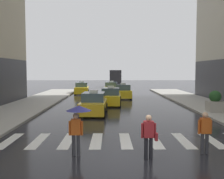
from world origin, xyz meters
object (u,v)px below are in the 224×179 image
at_px(pedestrian_with_umbrella, 78,117).
at_px(planter_mid_block, 215,102).
at_px(taxi_lead, 94,104).
at_px(box_truck, 116,78).
at_px(pedestrian_with_handbag, 149,134).
at_px(taxi_third, 123,92).
at_px(pedestrian_plain_coat, 205,130).
at_px(taxi_fourth, 111,88).
at_px(taxi_second, 111,97).
at_px(taxi_fifth, 82,89).

relative_size(pedestrian_with_umbrella, planter_mid_block, 1.21).
bearing_deg(taxi_lead, box_truck, 85.91).
bearing_deg(planter_mid_block, pedestrian_with_handbag, -122.58).
bearing_deg(taxi_third, pedestrian_with_handbag, -90.35).
distance_m(box_truck, pedestrian_plain_coat, 42.34).
bearing_deg(planter_mid_block, pedestrian_plain_coat, -113.93).
bearing_deg(pedestrian_with_handbag, taxi_fourth, 92.52).
bearing_deg(taxi_fourth, pedestrian_plain_coat, -82.74).
distance_m(taxi_lead, pedestrian_with_umbrella, 9.79).
distance_m(taxi_second, planter_mid_block, 9.45).
xyz_separation_m(pedestrian_with_umbrella, pedestrian_plain_coat, (4.92, 0.17, -0.58)).
bearing_deg(taxi_third, taxi_lead, -103.67).
distance_m(taxi_second, taxi_fourth, 12.71).
relative_size(taxi_second, box_truck, 0.61).
distance_m(taxi_fifth, planter_mid_block, 20.70).
relative_size(taxi_third, taxi_fourth, 0.98).
distance_m(box_truck, pedestrian_with_handbag, 42.87).
bearing_deg(taxi_third, pedestrian_with_umbrella, -97.47).
distance_m(box_truck, pedestrian_with_umbrella, 42.49).
bearing_deg(taxi_fourth, taxi_fifth, -166.29).
height_order(taxi_third, box_truck, box_truck).
bearing_deg(pedestrian_plain_coat, taxi_third, 95.82).
bearing_deg(pedestrian_plain_coat, box_truck, 93.50).
xyz_separation_m(taxi_second, pedestrian_plain_coat, (3.61, -14.84, 0.21)).
bearing_deg(taxi_fifth, taxi_third, -45.04).
bearing_deg(planter_mid_block, taxi_fourth, 113.49).
xyz_separation_m(taxi_lead, pedestrian_plain_coat, (4.92, -9.58, 0.21)).
distance_m(taxi_third, planter_mid_block, 13.06).
bearing_deg(pedestrian_with_handbag, taxi_lead, 104.57).
bearing_deg(taxi_second, taxi_third, 76.57).
xyz_separation_m(taxi_fourth, planter_mid_block, (7.79, -17.92, 0.15)).
bearing_deg(taxi_lead, taxi_second, 76.05).
xyz_separation_m(taxi_lead, pedestrian_with_umbrella, (0.00, -9.76, 0.79)).
xyz_separation_m(taxi_lead, taxi_fifth, (-2.74, 16.96, 0.00)).
distance_m(taxi_fifth, box_truck, 16.55).
relative_size(box_truck, pedestrian_plain_coat, 4.60).
height_order(taxi_second, pedestrian_plain_coat, taxi_second).
xyz_separation_m(box_truck, pedestrian_with_umbrella, (-2.34, -42.43, -0.34)).
distance_m(taxi_lead, taxi_third, 11.76).
distance_m(taxi_third, pedestrian_with_umbrella, 21.38).
distance_m(taxi_fourth, pedestrian_with_umbrella, 27.78).
height_order(taxi_lead, taxi_second, same).
bearing_deg(taxi_lead, taxi_fifth, 99.19).
bearing_deg(taxi_second, taxi_fifth, 109.11).
xyz_separation_m(taxi_second, planter_mid_block, (7.89, -5.21, 0.15)).
height_order(taxi_fifth, planter_mid_block, taxi_fifth).
bearing_deg(pedestrian_plain_coat, taxi_fifth, 106.11).
distance_m(taxi_second, pedestrian_with_umbrella, 15.10).
relative_size(taxi_fifth, pedestrian_with_handbag, 2.80).
bearing_deg(box_truck, taxi_lead, -94.09).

